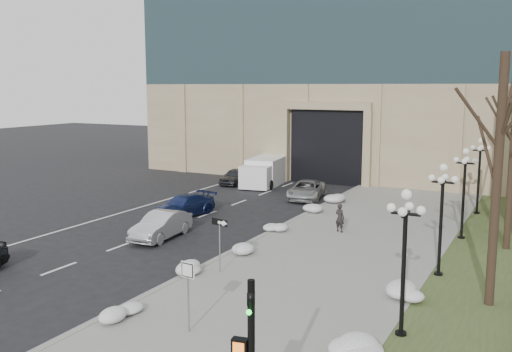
# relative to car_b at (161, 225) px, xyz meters

# --- Properties ---
(sidewalk) EXTENTS (9.00, 40.00, 0.12)m
(sidewalk) POSITION_rel_car_b_xyz_m (9.10, 1.88, -0.63)
(sidewalk) COLOR gray
(sidewalk) RESTS_ON ground
(curb) EXTENTS (0.30, 40.00, 0.14)m
(curb) POSITION_rel_car_b_xyz_m (4.60, 1.88, -0.62)
(curb) COLOR gray
(curb) RESTS_ON ground
(grass_strip) EXTENTS (4.00, 40.00, 0.10)m
(grass_strip) POSITION_rel_car_b_xyz_m (15.60, 1.88, -0.64)
(grass_strip) COLOR #354623
(grass_strip) RESTS_ON ground
(car_b) EXTENTS (1.81, 4.29, 1.38)m
(car_b) POSITION_rel_car_b_xyz_m (0.00, 0.00, 0.00)
(car_b) COLOR #B7B9C0
(car_b) RESTS_ON ground
(car_c) EXTENTS (2.55, 4.69, 1.29)m
(car_c) POSITION_rel_car_b_xyz_m (-1.91, 4.79, -0.04)
(car_c) COLOR navy
(car_c) RESTS_ON ground
(car_d) EXTENTS (2.95, 4.93, 1.28)m
(car_d) POSITION_rel_car_b_xyz_m (2.66, 13.24, -0.05)
(car_d) COLOR #B8B8B8
(car_d) RESTS_ON ground
(car_e) EXTENTS (1.87, 3.86, 1.27)m
(car_e) POSITION_rel_car_b_xyz_m (-4.82, 16.22, -0.05)
(car_e) COLOR #313236
(car_e) RESTS_ON ground
(pedestrian) EXTENTS (0.64, 0.52, 1.53)m
(pedestrian) POSITION_rel_car_b_xyz_m (7.94, 5.15, 0.20)
(pedestrian) COLOR black
(pedestrian) RESTS_ON sidewalk
(box_truck) EXTENTS (3.32, 7.04, 2.15)m
(box_truck) POSITION_rel_car_b_xyz_m (-2.57, 17.39, 0.35)
(box_truck) COLOR white
(box_truck) RESTS_ON ground
(one_way_sign) EXTENTS (0.89, 0.35, 2.41)m
(one_way_sign) POSITION_rel_car_b_xyz_m (5.84, -3.59, 1.30)
(one_way_sign) COLOR slate
(one_way_sign) RESTS_ON ground
(keep_sign) EXTENTS (0.52, 0.10, 2.41)m
(keep_sign) POSITION_rel_car_b_xyz_m (7.86, -9.05, 1.08)
(keep_sign) COLOR slate
(keep_sign) RESTS_ON ground
(snow_clump_b) EXTENTS (1.10, 1.60, 0.36)m
(snow_clump_b) POSITION_rel_car_b_xyz_m (5.05, -9.20, -0.39)
(snow_clump_b) COLOR white
(snow_clump_b) RESTS_ON sidewalk
(snow_clump_c) EXTENTS (1.10, 1.60, 0.36)m
(snow_clump_c) POSITION_rel_car_b_xyz_m (4.94, -4.84, -0.39)
(snow_clump_c) COLOR white
(snow_clump_c) RESTS_ON sidewalk
(snow_clump_d) EXTENTS (1.10, 1.60, 0.36)m
(snow_clump_d) POSITION_rel_car_b_xyz_m (5.00, -1.14, -0.39)
(snow_clump_d) COLOR white
(snow_clump_d) RESTS_ON sidewalk
(snow_clump_e) EXTENTS (1.10, 1.60, 0.36)m
(snow_clump_e) POSITION_rel_car_b_xyz_m (4.76, 3.61, -0.39)
(snow_clump_e) COLOR white
(snow_clump_e) RESTS_ON sidewalk
(snow_clump_f) EXTENTS (1.10, 1.60, 0.36)m
(snow_clump_f) POSITION_rel_car_b_xyz_m (5.03, 8.81, -0.39)
(snow_clump_f) COLOR white
(snow_clump_f) RESTS_ON sidewalk
(snow_clump_g) EXTENTS (1.10, 1.60, 0.36)m
(snow_clump_g) POSITION_rel_car_b_xyz_m (5.24, 12.69, -0.39)
(snow_clump_g) COLOR white
(snow_clump_g) RESTS_ON sidewalk
(snow_clump_i) EXTENTS (1.10, 1.60, 0.36)m
(snow_clump_i) POSITION_rel_car_b_xyz_m (13.29, -3.01, -0.39)
(snow_clump_i) COLOR white
(snow_clump_i) RESTS_ON sidewalk
(lamppost_a) EXTENTS (1.18, 1.18, 4.76)m
(lamppost_a) POSITION_rel_car_b_xyz_m (13.90, -6.12, 2.38)
(lamppost_a) COLOR black
(lamppost_a) RESTS_ON ground
(lamppost_b) EXTENTS (1.18, 1.18, 4.76)m
(lamppost_b) POSITION_rel_car_b_xyz_m (13.90, 0.38, 2.38)
(lamppost_b) COLOR black
(lamppost_b) RESTS_ON ground
(lamppost_c) EXTENTS (1.18, 1.18, 4.76)m
(lamppost_c) POSITION_rel_car_b_xyz_m (13.90, 6.88, 2.38)
(lamppost_c) COLOR black
(lamppost_c) RESTS_ON ground
(lamppost_d) EXTENTS (1.18, 1.18, 4.76)m
(lamppost_d) POSITION_rel_car_b_xyz_m (13.90, 13.38, 2.38)
(lamppost_d) COLOR black
(lamppost_d) RESTS_ON ground
(tree_near) EXTENTS (3.20, 3.20, 9.00)m
(tree_near) POSITION_rel_car_b_xyz_m (16.10, -2.12, 5.14)
(tree_near) COLOR black
(tree_near) RESTS_ON ground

